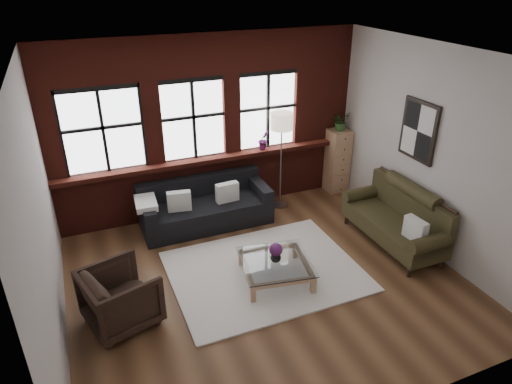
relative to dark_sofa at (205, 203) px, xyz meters
name	(u,v)px	position (x,y,z in m)	size (l,w,h in m)	color
floor	(265,280)	(0.32, -1.90, -0.41)	(5.50, 5.50, 0.00)	#54341F
ceiling	(268,57)	(0.32, -1.90, 2.79)	(5.50, 5.50, 0.00)	white
wall_back	(209,126)	(0.32, 0.60, 1.19)	(5.50, 5.50, 0.00)	beige
wall_front	(383,295)	(0.32, -4.40, 1.19)	(5.50, 5.50, 0.00)	beige
wall_left	(40,222)	(-2.43, -1.90, 1.19)	(5.00, 5.00, 0.00)	beige
wall_right	(431,152)	(3.07, -1.90, 1.19)	(5.00, 5.00, 0.00)	beige
brick_backwall	(210,127)	(0.32, 0.54, 1.19)	(5.50, 0.12, 3.20)	#5D1E16
sill_ledge	(213,158)	(0.32, 0.45, 0.63)	(5.50, 0.30, 0.08)	#5D1E16
window_left	(103,132)	(-1.48, 0.55, 1.34)	(1.38, 0.10, 1.50)	black
window_mid	(193,121)	(0.02, 0.55, 1.34)	(1.38, 0.10, 1.50)	black
window_right	(267,112)	(1.42, 0.55, 1.34)	(1.38, 0.10, 1.50)	black
wall_poster	(419,131)	(3.04, -1.60, 1.44)	(0.05, 0.74, 0.94)	black
shag_rug	(265,271)	(0.39, -1.72, -0.39)	(2.77, 2.17, 0.03)	white
dark_sofa	(205,203)	(0.00, 0.00, 0.00)	(2.25, 0.91, 0.82)	black
pillow_a	(179,201)	(-0.48, -0.10, 0.19)	(0.40, 0.14, 0.34)	white
pillow_b	(227,192)	(0.38, -0.10, 0.19)	(0.40, 0.14, 0.34)	white
vintage_settee	(394,216)	(2.62, -1.81, 0.11)	(0.86, 1.94, 1.04)	#332E17
pillow_settee	(415,229)	(2.54, -2.40, 0.22)	(0.14, 0.38, 0.34)	white
armchair	(121,297)	(-1.73, -1.98, -0.02)	(0.83, 0.86, 0.78)	black
coffee_table	(275,270)	(0.46, -1.95, -0.25)	(0.98, 0.98, 0.33)	tan
vase	(276,257)	(0.46, -1.95, -0.01)	(0.15, 0.15, 0.16)	#B2B2B2
flowers	(276,250)	(0.46, -1.95, 0.11)	(0.19, 0.19, 0.19)	#662368
drawer_chest	(337,161)	(2.85, 0.29, 0.24)	(0.40, 0.40, 1.29)	tan
potted_plant_top	(341,121)	(2.85, 0.29, 1.06)	(0.33, 0.29, 0.37)	#2D5923
floor_lamp	(281,158)	(1.50, 0.10, 0.59)	(0.40, 0.40, 1.99)	#A5A5A8
sill_plant	(264,140)	(1.29, 0.42, 0.86)	(0.21, 0.17, 0.37)	#662368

